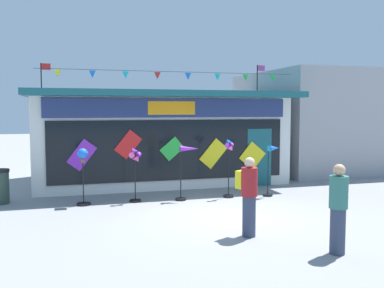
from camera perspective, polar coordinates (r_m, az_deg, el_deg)
The scene contains 11 objects.
ground_plane at distance 11.02m, azimuth 4.60°, elevation -9.45°, with size 80.00×80.00×0.00m, color gray.
kite_shop_building at distance 16.29m, azimuth -4.58°, elevation 1.04°, with size 9.10×5.45×4.44m.
wind_spinner_far_left at distance 12.35m, azimuth -14.25°, elevation -2.83°, with size 0.39×0.39×1.60m.
wind_spinner_left at distance 12.49m, azimuth -7.53°, elevation -3.04°, with size 0.39×0.33×1.57m.
wind_spinner_center_left at distance 12.67m, azimuth -0.73°, elevation -2.52°, with size 0.71×0.33×1.61m.
wind_spinner_center_right at distance 13.08m, azimuth 4.92°, elevation -2.46°, with size 0.34×0.33×1.78m.
wind_spinner_right at distance 13.48m, azimuth 10.56°, elevation -2.20°, with size 0.56×0.30×1.58m.
person_near_camera at distance 8.44m, azimuth 18.80°, elevation -8.08°, with size 0.34×0.34×1.68m.
person_mid_plaza at distance 9.16m, azimuth 7.49°, elevation -6.67°, with size 0.42×0.48×1.68m.
trash_bin at distance 13.39m, azimuth -24.06°, elevation -5.14°, with size 0.52×0.52×0.98m.
neighbour_building at distance 21.07m, azimuth 18.48°, elevation 2.94°, with size 7.61×6.63×4.29m, color #99999E.
Camera 1 is at (-3.81, -9.99, 2.68)m, focal length 40.27 mm.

